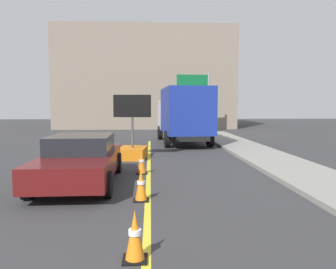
# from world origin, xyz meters

# --- Properties ---
(arrow_board_trailer) EXTENTS (1.60, 1.91, 2.70)m
(arrow_board_trailer) POSITION_xyz_m (-0.70, 17.17, 0.48)
(arrow_board_trailer) COLOR orange
(arrow_board_trailer) RESTS_ON ground
(box_truck) EXTENTS (2.93, 7.01, 3.24)m
(box_truck) POSITION_xyz_m (2.02, 22.60, 1.77)
(box_truck) COLOR black
(box_truck) RESTS_ON ground
(pickup_car) EXTENTS (2.15, 4.79, 1.38)m
(pickup_car) POSITION_xyz_m (-1.94, 12.56, 0.70)
(pickup_car) COLOR #591414
(pickup_car) RESTS_ON ground
(highway_guide_sign) EXTENTS (2.78, 0.36, 5.00)m
(highway_guide_sign) POSITION_xyz_m (4.15, 30.54, 3.42)
(highway_guide_sign) COLOR gray
(highway_guide_sign) RESTS_ON ground
(far_building_block) EXTENTS (17.59, 9.45, 9.92)m
(far_building_block) POSITION_xyz_m (-0.40, 39.07, 4.96)
(far_building_block) COLOR gray
(far_building_block) RESTS_ON ground
(traffic_cone_mid_lane) EXTENTS (0.36, 0.36, 0.74)m
(traffic_cone_mid_lane) POSITION_xyz_m (-0.16, 7.64, 0.36)
(traffic_cone_mid_lane) COLOR black
(traffic_cone_mid_lane) RESTS_ON ground
(traffic_cone_far_lane) EXTENTS (0.36, 0.36, 0.77)m
(traffic_cone_far_lane) POSITION_xyz_m (-0.16, 10.67, 0.38)
(traffic_cone_far_lane) COLOR black
(traffic_cone_far_lane) RESTS_ON ground
(traffic_cone_curbside) EXTENTS (0.36, 0.36, 0.77)m
(traffic_cone_curbside) POSITION_xyz_m (-0.23, 13.79, 0.38)
(traffic_cone_curbside) COLOR black
(traffic_cone_curbside) RESTS_ON ground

